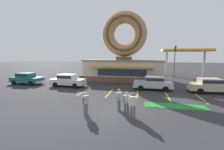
{
  "coord_description": "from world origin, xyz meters",
  "views": [
    {
      "loc": [
        1.89,
        -10.36,
        4.1
      ],
      "look_at": [
        -1.39,
        5.0,
        2.0
      ],
      "focal_mm": 24.0,
      "sensor_mm": 36.0,
      "label": 1
    }
  ],
  "objects_px": {
    "pedestrian_blue_sweater_man": "(133,104)",
    "pedestrian_leather_jacket_man": "(86,103)",
    "golf_ball": "(168,105)",
    "pedestrian_clipboard_woman": "(127,102)",
    "car_white": "(68,80)",
    "car_champagne": "(210,85)",
    "pedestrian_hooded_kid": "(119,99)",
    "putting_flag_pin": "(206,103)",
    "car_teal": "(26,78)",
    "car_silver": "(153,82)",
    "traffic_light_pole": "(175,57)",
    "trash_bin": "(81,78)"
  },
  "relations": [
    {
      "from": "car_white",
      "to": "pedestrian_hooded_kid",
      "type": "bearing_deg",
      "value": -42.0
    },
    {
      "from": "car_champagne",
      "to": "pedestrian_leather_jacket_man",
      "type": "relative_size",
      "value": 2.88
    },
    {
      "from": "car_silver",
      "to": "traffic_light_pole",
      "type": "height_order",
      "value": "traffic_light_pole"
    },
    {
      "from": "golf_ball",
      "to": "pedestrian_blue_sweater_man",
      "type": "xyz_separation_m",
      "value": [
        -2.66,
        -3.0,
        0.89
      ]
    },
    {
      "from": "golf_ball",
      "to": "pedestrian_clipboard_woman",
      "type": "relative_size",
      "value": 0.03
    },
    {
      "from": "pedestrian_clipboard_woman",
      "to": "traffic_light_pole",
      "type": "distance_m",
      "value": 20.37
    },
    {
      "from": "car_white",
      "to": "pedestrian_leather_jacket_man",
      "type": "height_order",
      "value": "pedestrian_leather_jacket_man"
    },
    {
      "from": "car_white",
      "to": "car_teal",
      "type": "xyz_separation_m",
      "value": [
        -6.51,
        0.23,
        0.0
      ]
    },
    {
      "from": "golf_ball",
      "to": "car_champagne",
      "type": "height_order",
      "value": "car_champagne"
    },
    {
      "from": "trash_bin",
      "to": "pedestrian_blue_sweater_man",
      "type": "bearing_deg",
      "value": -53.59
    },
    {
      "from": "golf_ball",
      "to": "putting_flag_pin",
      "type": "relative_size",
      "value": 0.08
    },
    {
      "from": "car_teal",
      "to": "trash_bin",
      "type": "bearing_deg",
      "value": 28.01
    },
    {
      "from": "trash_bin",
      "to": "traffic_light_pole",
      "type": "relative_size",
      "value": 0.17
    },
    {
      "from": "car_champagne",
      "to": "traffic_light_pole",
      "type": "bearing_deg",
      "value": 98.39
    },
    {
      "from": "car_champagne",
      "to": "pedestrian_clipboard_woman",
      "type": "bearing_deg",
      "value": -136.83
    },
    {
      "from": "pedestrian_leather_jacket_man",
      "to": "trash_bin",
      "type": "distance_m",
      "value": 13.5
    },
    {
      "from": "car_white",
      "to": "traffic_light_pole",
      "type": "bearing_deg",
      "value": 37.05
    },
    {
      "from": "pedestrian_clipboard_woman",
      "to": "golf_ball",
      "type": "bearing_deg",
      "value": 36.38
    },
    {
      "from": "car_champagne",
      "to": "pedestrian_leather_jacket_man",
      "type": "xyz_separation_m",
      "value": [
        -10.97,
        -8.6,
        0.02
      ]
    },
    {
      "from": "car_silver",
      "to": "trash_bin",
      "type": "bearing_deg",
      "value": 162.34
    },
    {
      "from": "car_white",
      "to": "pedestrian_leather_jacket_man",
      "type": "xyz_separation_m",
      "value": [
        5.89,
        -8.44,
        0.02
      ]
    },
    {
      "from": "car_champagne",
      "to": "golf_ball",
      "type": "bearing_deg",
      "value": -133.28
    },
    {
      "from": "trash_bin",
      "to": "pedestrian_leather_jacket_man",
      "type": "bearing_deg",
      "value": -65.0
    },
    {
      "from": "traffic_light_pole",
      "to": "pedestrian_blue_sweater_man",
      "type": "bearing_deg",
      "value": -107.2
    },
    {
      "from": "pedestrian_leather_jacket_man",
      "to": "traffic_light_pole",
      "type": "distance_m",
      "value": 22.16
    },
    {
      "from": "pedestrian_clipboard_woman",
      "to": "pedestrian_blue_sweater_man",
      "type": "bearing_deg",
      "value": -54.26
    },
    {
      "from": "car_champagne",
      "to": "car_white",
      "type": "bearing_deg",
      "value": -179.44
    },
    {
      "from": "car_white",
      "to": "pedestrian_leather_jacket_man",
      "type": "distance_m",
      "value": 10.29
    },
    {
      "from": "car_teal",
      "to": "car_champagne",
      "type": "xyz_separation_m",
      "value": [
        23.37,
        -0.07,
        0.0
      ]
    },
    {
      "from": "car_silver",
      "to": "pedestrian_leather_jacket_man",
      "type": "xyz_separation_m",
      "value": [
        -4.96,
        -8.84,
        0.02
      ]
    },
    {
      "from": "car_white",
      "to": "pedestrian_clipboard_woman",
      "type": "relative_size",
      "value": 2.9
    },
    {
      "from": "pedestrian_leather_jacket_man",
      "to": "pedestrian_blue_sweater_man",
      "type": "bearing_deg",
      "value": 3.05
    },
    {
      "from": "pedestrian_hooded_kid",
      "to": "putting_flag_pin",
      "type": "bearing_deg",
      "value": 15.38
    },
    {
      "from": "putting_flag_pin",
      "to": "car_teal",
      "type": "height_order",
      "value": "car_teal"
    },
    {
      "from": "pedestrian_clipboard_woman",
      "to": "pedestrian_leather_jacket_man",
      "type": "bearing_deg",
      "value": -162.56
    },
    {
      "from": "pedestrian_hooded_kid",
      "to": "pedestrian_leather_jacket_man",
      "type": "distance_m",
      "value": 2.45
    },
    {
      "from": "pedestrian_hooded_kid",
      "to": "pedestrian_leather_jacket_man",
      "type": "bearing_deg",
      "value": -149.54
    },
    {
      "from": "putting_flag_pin",
      "to": "golf_ball",
      "type": "bearing_deg",
      "value": 176.47
    },
    {
      "from": "traffic_light_pole",
      "to": "car_silver",
      "type": "bearing_deg",
      "value": -111.43
    },
    {
      "from": "traffic_light_pole",
      "to": "car_white",
      "type": "bearing_deg",
      "value": -142.95
    },
    {
      "from": "golf_ball",
      "to": "car_silver",
      "type": "xyz_separation_m",
      "value": [
        -0.89,
        5.67,
        0.82
      ]
    },
    {
      "from": "car_teal",
      "to": "car_champagne",
      "type": "bearing_deg",
      "value": -0.16
    },
    {
      "from": "car_silver",
      "to": "trash_bin",
      "type": "height_order",
      "value": "car_silver"
    },
    {
      "from": "pedestrian_hooded_kid",
      "to": "traffic_light_pole",
      "type": "bearing_deg",
      "value": 68.92
    },
    {
      "from": "pedestrian_blue_sweater_man",
      "to": "pedestrian_leather_jacket_man",
      "type": "height_order",
      "value": "pedestrian_blue_sweater_man"
    },
    {
      "from": "pedestrian_clipboard_woman",
      "to": "traffic_light_pole",
      "type": "bearing_deg",
      "value": 70.9
    },
    {
      "from": "golf_ball",
      "to": "car_champagne",
      "type": "bearing_deg",
      "value": 46.72
    },
    {
      "from": "pedestrian_clipboard_woman",
      "to": "trash_bin",
      "type": "xyz_separation_m",
      "value": [
        -8.41,
        11.38,
        -0.37
      ]
    },
    {
      "from": "car_silver",
      "to": "pedestrian_leather_jacket_man",
      "type": "relative_size",
      "value": 2.83
    },
    {
      "from": "putting_flag_pin",
      "to": "car_silver",
      "type": "relative_size",
      "value": 0.12
    }
  ]
}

